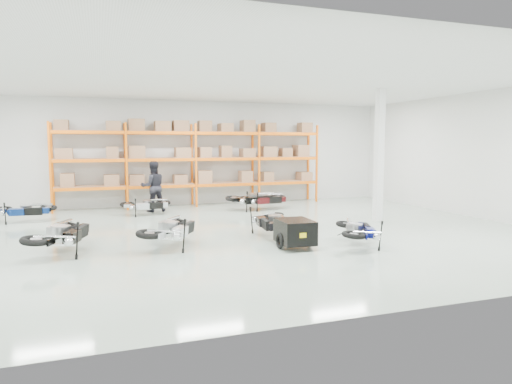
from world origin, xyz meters
name	(u,v)px	position (x,y,z in m)	size (l,w,h in m)	color
room	(237,158)	(0.00, 0.00, 2.25)	(18.00, 18.00, 18.00)	#A5B8A9
pallet_rack	(194,153)	(0.00, 6.45, 2.26)	(11.28, 0.98, 3.62)	orange
structural_column	(379,156)	(5.20, 0.50, 2.25)	(0.25, 0.25, 4.50)	white
moto_blue_centre	(358,226)	(2.46, -2.71, 0.53)	(0.77, 1.73, 1.06)	#080C53
moto_silver_left	(172,224)	(-2.13, -1.26, 0.60)	(0.87, 1.95, 1.19)	#B0B2B7
moto_black_far_left	(62,229)	(-4.73, -1.12, 0.62)	(0.90, 2.02, 1.23)	black
moto_touring_right	(272,217)	(0.81, -0.80, 0.56)	(0.82, 1.85, 1.13)	black
trailer	(295,232)	(0.81, -2.40, 0.42)	(0.91, 1.73, 0.72)	black
moto_back_a	(24,207)	(-6.29, 4.21, 0.52)	(0.76, 1.71, 1.04)	navy
moto_back_b	(146,202)	(-2.22, 4.46, 0.49)	(0.71, 1.61, 0.98)	#B7BBC2
moto_back_c	(254,196)	(2.01, 4.39, 0.58)	(0.85, 1.91, 1.17)	black
moto_back_d	(264,196)	(2.43, 4.35, 0.54)	(0.79, 1.78, 1.08)	#420D10
person_back	(153,186)	(-1.87, 5.25, 0.99)	(0.96, 0.75, 1.98)	black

